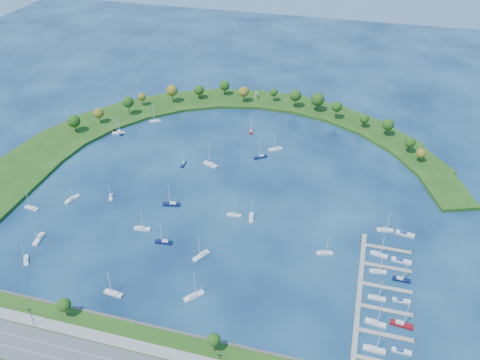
% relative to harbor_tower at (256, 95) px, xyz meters
% --- Properties ---
extents(ground, '(700.00, 700.00, 0.00)m').
position_rel_harbor_tower_xyz_m(ground, '(12.82, -118.52, -4.32)').
color(ground, '#06153B').
rests_on(ground, ground).
extents(breakwater, '(286.74, 247.64, 2.00)m').
position_rel_harbor_tower_xyz_m(breakwater, '(-33.51, -69.81, -3.33)').
color(breakwater, '#1C4512').
rests_on(breakwater, ground).
extents(breakwater_trees, '(233.52, 92.00, 14.36)m').
position_rel_harbor_tower_xyz_m(breakwater_trees, '(-2.46, -29.88, 6.29)').
color(breakwater_trees, '#382314').
rests_on(breakwater_trees, breakwater).
extents(harbor_tower, '(2.60, 2.60, 4.53)m').
position_rel_harbor_tower_xyz_m(harbor_tower, '(0.00, 0.00, 0.00)').
color(harbor_tower, gray).
rests_on(harbor_tower, breakwater).
extents(dock_system, '(24.28, 82.00, 1.60)m').
position_rel_harbor_tower_xyz_m(dock_system, '(98.12, -179.52, -3.97)').
color(dock_system, gray).
rests_on(dock_system, ground).
extents(moored_boat_0, '(4.50, 6.64, 9.56)m').
position_rel_harbor_tower_xyz_m(moored_boat_0, '(-49.60, -144.21, -3.48)').
color(moored_boat_0, silver).
rests_on(moored_boat_0, ground).
extents(moored_boat_1, '(6.94, 9.56, 13.93)m').
position_rel_harbor_tower_xyz_m(moored_boat_1, '(15.22, -175.74, -3.35)').
color(moored_boat_1, silver).
rests_on(moored_boat_1, ground).
extents(moored_boat_2, '(8.04, 7.27, 12.49)m').
position_rel_harbor_tower_xyz_m(moored_boat_2, '(22.43, -80.55, -3.40)').
color(moored_boat_2, '#09123D').
rests_on(moored_boat_2, ground).
extents(moored_boat_3, '(8.96, 6.89, 13.21)m').
position_rel_harbor_tower_xyz_m(moored_boat_3, '(29.78, -68.84, -3.38)').
color(moored_boat_3, silver).
rests_on(moored_boat_3, ground).
extents(moored_boat_4, '(8.68, 3.31, 12.44)m').
position_rel_harbor_tower_xyz_m(moored_boat_4, '(-6.18, -171.27, -3.40)').
color(moored_boat_4, '#09123D').
rests_on(moored_boat_4, ground).
extents(moored_boat_5, '(5.56, 9.43, 13.40)m').
position_rel_harbor_tower_xyz_m(moored_boat_5, '(-69.57, -151.80, -3.37)').
color(moored_boat_5, silver).
rests_on(moored_boat_5, ground).
extents(moored_boat_6, '(2.43, 6.93, 10.00)m').
position_rel_harbor_tower_xyz_m(moored_boat_6, '(-22.15, -101.40, -3.47)').
color(moored_boat_6, '#09123D').
rests_on(moored_boat_6, ground).
extents(moored_boat_7, '(8.90, 4.98, 12.61)m').
position_rel_harbor_tower_xyz_m(moored_boat_7, '(-79.25, -76.12, -3.40)').
color(moored_boat_7, silver).
rests_on(moored_boat_7, ground).
extents(moored_boat_8, '(4.08, 7.65, 10.83)m').
position_rel_harbor_tower_xyz_m(moored_boat_8, '(8.43, -49.73, -3.45)').
color(moored_boat_8, maroon).
rests_on(moored_boat_8, ground).
extents(moored_boat_9, '(8.38, 8.97, 14.11)m').
position_rel_harbor_tower_xyz_m(moored_boat_9, '(20.36, -200.73, -3.35)').
color(moored_boat_9, silver).
rests_on(moored_boat_9, ground).
extents(moored_boat_10, '(8.97, 3.26, 12.91)m').
position_rel_harbor_tower_xyz_m(moored_boat_10, '(-14.61, -208.53, -3.39)').
color(moored_boat_10, silver).
rests_on(moored_boat_10, ground).
extents(moored_boat_11, '(9.71, 4.53, 13.77)m').
position_rel_harbor_tower_xyz_m(moored_boat_11, '(-13.88, -141.44, -3.36)').
color(moored_boat_11, '#09123D').
rests_on(moored_boat_11, ground).
extents(moored_boat_12, '(3.76, 8.20, 11.63)m').
position_rel_harbor_tower_xyz_m(moored_boat_12, '(31.65, -141.01, -3.43)').
color(moored_boat_12, silver).
rests_on(moored_boat_12, ground).
extents(moored_boat_13, '(3.92, 9.62, 13.74)m').
position_rel_harbor_tower_xyz_m(moored_boat_13, '(-68.02, -185.72, -3.36)').
color(moored_boat_13, silver).
rests_on(moored_boat_13, ground).
extents(moored_boat_14, '(10.22, 6.14, 14.53)m').
position_rel_harbor_tower_xyz_m(moored_boat_14, '(-5.56, -97.57, -3.33)').
color(moored_boat_14, silver).
rests_on(moored_boat_14, ground).
extents(moored_boat_15, '(8.08, 4.31, 11.44)m').
position_rel_harbor_tower_xyz_m(moored_boat_15, '(72.75, -157.96, -3.43)').
color(moored_boat_15, silver).
rests_on(moored_boat_15, ground).
extents(moored_boat_16, '(6.08, 7.27, 10.98)m').
position_rel_harbor_tower_xyz_m(moored_boat_16, '(-64.85, -200.66, -3.44)').
color(moored_boat_16, silver).
rests_on(moored_boat_16, ground).
extents(moored_boat_17, '(8.04, 7.27, 12.48)m').
position_rel_harbor_tower_xyz_m(moored_boat_17, '(-78.85, -75.13, -3.40)').
color(moored_boat_17, '#09123D').
rests_on(moored_boat_17, ground).
extents(moored_boat_18, '(8.91, 3.52, 12.75)m').
position_rel_harbor_tower_xyz_m(moored_boat_18, '(-20.95, -164.78, -3.39)').
color(moored_boat_18, silver).
rests_on(moored_boat_18, ground).
extents(moored_boat_19, '(8.32, 5.29, 11.88)m').
position_rel_harbor_tower_xyz_m(moored_boat_19, '(-61.76, -53.24, -3.42)').
color(moored_boat_19, silver).
rests_on(moored_boat_19, ground).
extents(moored_boat_20, '(8.18, 2.98, 11.77)m').
position_rel_harbor_tower_xyz_m(moored_boat_20, '(-86.74, -164.70, -3.42)').
color(moored_boat_20, silver).
rests_on(moored_boat_20, ground).
extents(moored_boat_21, '(7.60, 2.85, 10.92)m').
position_rel_harbor_tower_xyz_m(moored_boat_21, '(22.12, -141.39, -3.44)').
color(moored_boat_21, silver).
rests_on(moored_boat_21, ground).
extents(docked_boat_0, '(8.81, 2.86, 12.79)m').
position_rel_harbor_tower_xyz_m(docked_boat_0, '(98.33, -207.84, -3.39)').
color(docked_boat_0, silver).
rests_on(docked_boat_0, ground).
extents(docked_boat_1, '(7.68, 2.22, 1.56)m').
position_rel_harbor_tower_xyz_m(docked_boat_1, '(108.81, -205.75, -3.75)').
color(docked_boat_1, silver).
rests_on(docked_boat_1, ground).
extents(docked_boat_2, '(8.96, 3.62, 12.80)m').
position_rel_harbor_tower_xyz_m(docked_boat_2, '(98.33, -194.56, -3.39)').
color(docked_boat_2, silver).
rests_on(docked_boat_2, ground).
extents(docked_boat_3, '(9.43, 3.53, 13.54)m').
position_rel_harbor_tower_xyz_m(docked_boat_3, '(108.82, -192.39, -3.37)').
color(docked_boat_3, maroon).
rests_on(docked_boat_3, ground).
extents(docked_boat_4, '(7.81, 2.25, 11.45)m').
position_rel_harbor_tower_xyz_m(docked_boat_4, '(98.35, -180.54, -3.43)').
color(docked_boat_4, silver).
rests_on(docked_boat_4, ground).
extents(docked_boat_5, '(7.71, 2.42, 1.56)m').
position_rel_harbor_tower_xyz_m(docked_boat_5, '(108.81, -179.16, -3.75)').
color(docked_boat_5, silver).
rests_on(docked_boat_5, ground).
extents(docked_boat_6, '(8.09, 3.47, 11.52)m').
position_rel_harbor_tower_xyz_m(docked_boat_6, '(98.35, -163.92, -3.43)').
color(docked_boat_6, silver).
rests_on(docked_boat_6, ground).
extents(docked_boat_7, '(8.04, 2.35, 11.78)m').
position_rel_harbor_tower_xyz_m(docked_boat_7, '(108.84, -166.33, -3.42)').
color(docked_boat_7, '#09123D').
rests_on(docked_boat_7, ground).
extents(docked_boat_8, '(8.59, 3.72, 12.22)m').
position_rel_harbor_tower_xyz_m(docked_boat_8, '(98.34, -152.17, -3.41)').
color(docked_boat_8, silver).
rests_on(docked_boat_8, ground).
extents(docked_boat_9, '(9.45, 3.32, 1.89)m').
position_rel_harbor_tower_xyz_m(docked_boat_9, '(108.78, -153.82, -3.63)').
color(docked_boat_9, silver).
rests_on(docked_boat_9, ground).
extents(docked_boat_10, '(8.57, 3.67, 12.20)m').
position_rel_harbor_tower_xyz_m(docked_boat_10, '(100.74, -132.73, -3.41)').
color(docked_boat_10, silver).
rests_on(docked_boat_10, ground).
extents(docked_boat_11, '(9.69, 4.07, 1.92)m').
position_rel_harbor_tower_xyz_m(docked_boat_11, '(110.68, -133.17, -3.62)').
color(docked_boat_11, silver).
rests_on(docked_boat_11, ground).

